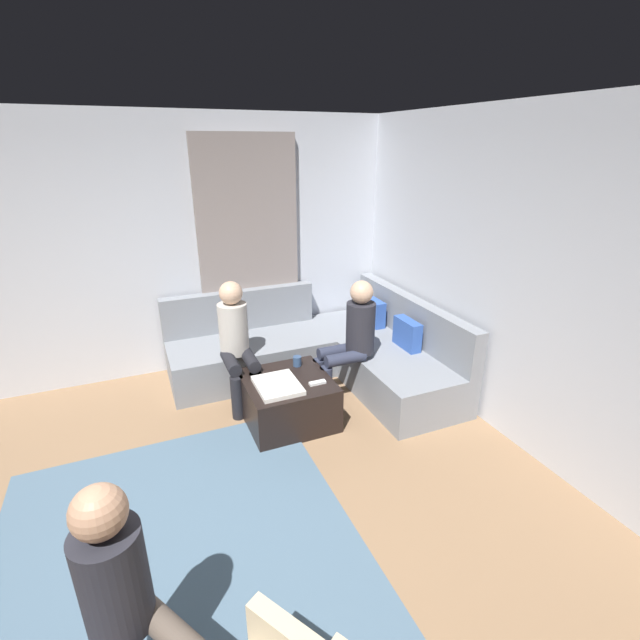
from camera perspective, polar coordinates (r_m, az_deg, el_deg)
The scene contains 13 objects.
ground_plane at distance 3.16m, azimuth -18.46°, elevation -30.82°, with size 6.00×6.00×0.10m, color #8C6B4C.
wall_back at distance 3.64m, azimuth 30.46°, elevation 1.67°, with size 6.00×0.12×2.70m, color silver.
wall_left at distance 5.05m, azimuth -23.73°, elevation 7.65°, with size 0.12×6.00×2.70m, color silver.
curtain_panel at distance 5.12m, azimuth -8.84°, elevation 8.21°, with size 0.06×1.10×2.50m, color gray.
area_rug at distance 3.25m, azimuth -17.03°, elevation -27.22°, with size 2.60×2.20×0.01m, color slate.
sectional_couch at distance 4.93m, azimuth 0.59°, elevation -3.99°, with size 2.10×2.55×0.87m.
ottoman at distance 4.21m, azimuth -4.09°, elevation -9.98°, with size 0.76×0.76×0.42m, color black.
folded_blanket at distance 3.98m, azimuth -5.35°, elevation -8.18°, with size 0.44×0.36×0.04m, color white.
coffee_mug at distance 4.31m, azimuth -2.89°, elevation -5.18°, with size 0.08×0.08×0.10m, color #334C72.
game_remote at distance 4.01m, azimuth -0.32°, elevation -7.89°, with size 0.05×0.15×0.02m, color white.
person_on_couch_back at distance 4.38m, azimuth 3.95°, elevation -2.03°, with size 0.30×0.60×1.20m.
person_on_couch_side at distance 4.37m, azimuth -10.46°, elevation -2.40°, with size 0.60×0.30×1.20m.
person_on_armchair at distance 2.32m, azimuth -22.77°, elevation -30.00°, with size 0.59×0.48×1.18m.
Camera 1 is at (2.00, 0.08, 2.40)m, focal length 25.47 mm.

